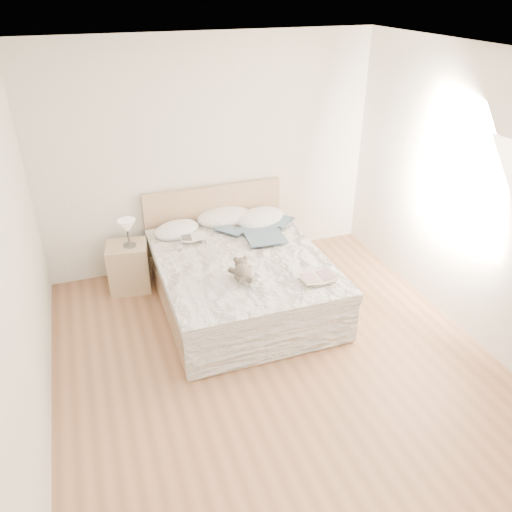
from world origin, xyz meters
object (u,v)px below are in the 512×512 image
at_px(nightstand, 129,267).
at_px(teddy_bear, 242,277).
at_px(table_lamp, 127,228).
at_px(photo_book, 193,238).
at_px(childrens_book, 318,278).
at_px(bed, 240,277).

xyz_separation_m(nightstand, teddy_bear, (0.97, -1.23, 0.37)).
distance_m(table_lamp, photo_book, 0.72).
bearing_deg(table_lamp, nightstand, 136.18).
height_order(table_lamp, childrens_book, table_lamp).
bearing_deg(photo_book, nightstand, 171.15).
relative_size(table_lamp, teddy_bear, 1.07).
relative_size(photo_book, teddy_bear, 1.00).
bearing_deg(childrens_book, teddy_bear, 160.02).
bearing_deg(table_lamp, childrens_book, -40.95).
distance_m(childrens_book, teddy_bear, 0.73).
relative_size(nightstand, photo_book, 1.89).
relative_size(nightstand, childrens_book, 1.55).
bearing_deg(photo_book, childrens_book, -45.63).
bearing_deg(teddy_bear, nightstand, 134.40).
distance_m(bed, teddy_bear, 0.66).
relative_size(bed, teddy_bear, 7.19).
relative_size(table_lamp, photo_book, 1.07).
distance_m(bed, table_lamp, 1.34).
xyz_separation_m(bed, teddy_bear, (-0.14, -0.54, 0.34)).
xyz_separation_m(photo_book, teddy_bear, (0.25, -1.02, 0.02)).
bearing_deg(nightstand, teddy_bear, -51.63).
relative_size(bed, photo_book, 7.22).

